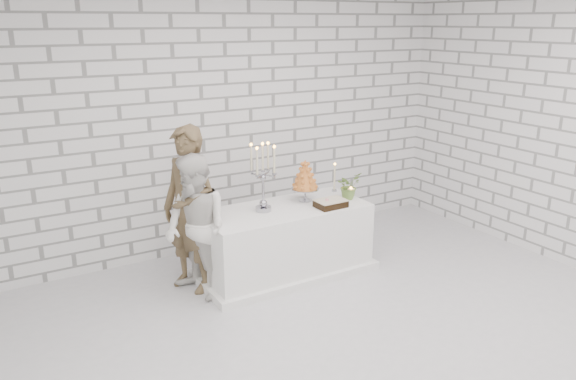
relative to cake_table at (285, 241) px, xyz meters
The scene contains 11 objects.
ground 1.47m from the cake_table, 95.78° to the right, with size 6.00×5.00×0.01m, color silver.
wall_back 1.57m from the cake_table, 97.50° to the left, with size 6.00×0.01×3.00m, color white.
cake_table is the anchor object (origin of this frame).
groom 1.12m from the cake_table, 169.81° to the left, with size 0.62×0.41×1.70m, color brown.
bride 1.07m from the cake_table, behind, with size 0.71×0.55×1.45m, color white.
candelabra 0.78m from the cake_table, behind, with size 0.30×0.30×0.73m, color #9898A2, non-canonical shape.
croquembouche 0.69m from the cake_table, 16.05° to the left, with size 0.31×0.31×0.47m, color #B45F23, non-canonical shape.
chocolate_cake 0.65m from the cake_table, 27.00° to the right, with size 0.32×0.23×0.08m, color black.
pillar_candle 0.91m from the cake_table, ahead, with size 0.08×0.08×0.12m, color silver.
extra_taper 0.99m from the cake_table, 15.56° to the left, with size 0.06×0.06×0.32m, color beige.
flowers 0.94m from the cake_table, ahead, with size 0.27×0.23×0.30m, color #3C672B.
Camera 1 is at (-2.70, -3.44, 2.67)m, focal length 34.81 mm.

